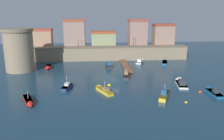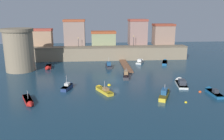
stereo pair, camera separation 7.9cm
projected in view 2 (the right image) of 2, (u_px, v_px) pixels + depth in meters
The scene contains 21 objects.
ground_plane at pixel (114, 81), 54.33m from camera, with size 134.21×134.21×0.00m, color #19384C.
quay_wall at pixel (107, 53), 77.23m from camera, with size 52.98×4.14×4.49m.
old_town_backdrop at pixel (109, 34), 80.17m from camera, with size 48.48×5.81×8.84m.
fortress_tower at pixel (19, 50), 62.41m from camera, with size 8.17×8.17×11.40m.
pier_dock at pixel (126, 66), 68.62m from camera, with size 1.97×15.84×0.70m.
quay_lamp_0 at pixel (78, 41), 75.43m from camera, with size 0.32×0.32×2.98m.
quay_lamp_1 at pixel (134, 39), 76.82m from camera, with size 0.32×0.32×3.42m.
moored_boat_0 at pixel (102, 90), 47.19m from camera, with size 4.01×6.36×2.74m.
moored_boat_1 at pixel (108, 65), 67.53m from camera, with size 1.63×5.47×3.31m.
moored_boat_2 at pixel (180, 82), 51.88m from camera, with size 3.03×7.11×2.16m.
moored_boat_3 at pixel (165, 93), 44.51m from camera, with size 4.08×6.79×2.71m.
moored_boat_4 at pixel (48, 67), 65.78m from camera, with size 1.83×4.61×1.37m.
moored_boat_5 at pixel (126, 75), 57.77m from camera, with size 2.24×6.87×2.57m.
moored_boat_6 at pixel (140, 61), 73.26m from camera, with size 3.59×5.11×1.85m.
moored_boat_7 at pixel (165, 62), 72.60m from camera, with size 3.45×6.78×1.26m.
moored_boat_8 at pixel (68, 86), 49.18m from camera, with size 2.53×5.12×3.20m.
moored_boat_9 at pixel (29, 101), 41.29m from camera, with size 3.42×5.87×2.39m.
moored_boat_10 at pixel (212, 92), 46.20m from camera, with size 1.55×6.12×1.69m.
mooring_buoy_0 at pixel (109, 85), 51.10m from camera, with size 0.77×0.77×0.77m, color yellow.
mooring_buoy_1 at pixel (186, 103), 41.59m from camera, with size 0.49×0.49×0.49m, color yellow.
mooring_buoy_2 at pixel (200, 92), 46.92m from camera, with size 0.61×0.61×0.61m, color #EA4C19.
Camera 2 is at (-4.77, -51.80, 15.91)m, focal length 37.45 mm.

